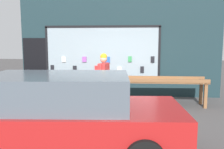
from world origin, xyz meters
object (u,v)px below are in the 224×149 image
at_px(display_table_right, 163,83).
at_px(parked_car, 59,112).
at_px(display_table_left, 70,80).
at_px(person_browsing, 104,76).
at_px(small_dog, 93,100).
at_px(sandwich_board_sign, 14,88).

height_order(display_table_right, parked_car, parked_car).
xyz_separation_m(display_table_left, person_browsing, (1.16, -0.47, 0.21)).
distance_m(display_table_right, person_browsing, 1.87).
relative_size(display_table_left, display_table_right, 1.00).
distance_m(person_browsing, parked_car, 3.11).
relative_size(person_browsing, small_dog, 3.55).
xyz_separation_m(display_table_right, person_browsing, (-1.79, -0.47, 0.25)).
bearing_deg(parked_car, sandwich_board_sign, 121.94).
bearing_deg(sandwich_board_sign, display_table_right, 0.73).
xyz_separation_m(display_table_right, parked_car, (-2.19, -3.55, 0.04)).
height_order(display_table_right, sandwich_board_sign, sandwich_board_sign).
distance_m(small_dog, sandwich_board_sign, 2.87).
relative_size(display_table_left, small_dog, 5.75).
bearing_deg(display_table_right, sandwich_board_sign, 178.88).
distance_m(display_table_right, small_dog, 2.24).
distance_m(display_table_left, display_table_right, 2.96).
xyz_separation_m(person_browsing, small_dog, (-0.32, -0.14, -0.68)).
bearing_deg(small_dog, display_table_left, 95.50).
height_order(display_table_right, small_dog, display_table_right).
bearing_deg(small_dog, person_browsing, -24.96).
height_order(display_table_left, person_browsing, person_browsing).
bearing_deg(display_table_right, small_dog, -163.87).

